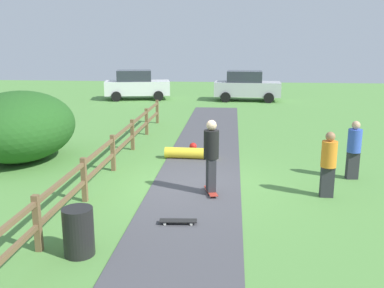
{
  "coord_description": "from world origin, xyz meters",
  "views": [
    {
      "loc": [
        0.94,
        -10.97,
        3.84
      ],
      "look_at": [
        -0.17,
        0.78,
        1.0
      ],
      "focal_mm": 40.53,
      "sensor_mm": 36.0,
      "label": 1
    }
  ],
  "objects_px": {
    "bystander_orange": "(329,162)",
    "skateboard_loose": "(178,221)",
    "skater_riding": "(211,153)",
    "parked_car_silver": "(247,86)",
    "trash_bin": "(79,232)",
    "skater_fallen": "(190,153)",
    "bush_large": "(19,126)",
    "bystander_blue": "(354,147)",
    "parked_car_white": "(137,85)"
  },
  "relations": [
    {
      "from": "skateboard_loose",
      "to": "parked_car_silver",
      "type": "bearing_deg",
      "value": 84.29
    },
    {
      "from": "bystander_blue",
      "to": "skateboard_loose",
      "type": "bearing_deg",
      "value": -141.34
    },
    {
      "from": "trash_bin",
      "to": "bystander_orange",
      "type": "relative_size",
      "value": 0.54
    },
    {
      "from": "parked_car_silver",
      "to": "parked_car_white",
      "type": "bearing_deg",
      "value": -179.91
    },
    {
      "from": "bystander_blue",
      "to": "skater_riding",
      "type": "bearing_deg",
      "value": -156.94
    },
    {
      "from": "bystander_orange",
      "to": "bystander_blue",
      "type": "distance_m",
      "value": 1.87
    },
    {
      "from": "skater_fallen",
      "to": "skateboard_loose",
      "type": "xyz_separation_m",
      "value": [
        0.28,
        -5.33,
        -0.11
      ]
    },
    {
      "from": "skater_fallen",
      "to": "bystander_blue",
      "type": "distance_m",
      "value": 5.14
    },
    {
      "from": "skater_riding",
      "to": "skater_fallen",
      "type": "height_order",
      "value": "skater_riding"
    },
    {
      "from": "trash_bin",
      "to": "bystander_blue",
      "type": "distance_m",
      "value": 7.99
    },
    {
      "from": "trash_bin",
      "to": "skateboard_loose",
      "type": "xyz_separation_m",
      "value": [
        1.64,
        1.47,
        -0.36
      ]
    },
    {
      "from": "bystander_blue",
      "to": "parked_car_white",
      "type": "bearing_deg",
      "value": 121.24
    },
    {
      "from": "trash_bin",
      "to": "bush_large",
      "type": "bearing_deg",
      "value": 124.0
    },
    {
      "from": "skateboard_loose",
      "to": "bystander_blue",
      "type": "bearing_deg",
      "value": 38.66
    },
    {
      "from": "bush_large",
      "to": "skater_riding",
      "type": "distance_m",
      "value": 6.89
    },
    {
      "from": "skater_riding",
      "to": "parked_car_silver",
      "type": "relative_size",
      "value": 0.45
    },
    {
      "from": "skater_riding",
      "to": "skater_fallen",
      "type": "bearing_deg",
      "value": 104.46
    },
    {
      "from": "parked_car_silver",
      "to": "bystander_orange",
      "type": "bearing_deg",
      "value": -85.06
    },
    {
      "from": "bystander_blue",
      "to": "parked_car_white",
      "type": "height_order",
      "value": "parked_car_white"
    },
    {
      "from": "trash_bin",
      "to": "bystander_orange",
      "type": "xyz_separation_m",
      "value": [
        5.13,
        3.52,
        0.47
      ]
    },
    {
      "from": "skater_fallen",
      "to": "parked_car_silver",
      "type": "relative_size",
      "value": 0.39
    },
    {
      "from": "bush_large",
      "to": "skater_riding",
      "type": "bearing_deg",
      "value": -22.93
    },
    {
      "from": "skater_fallen",
      "to": "parked_car_white",
      "type": "relative_size",
      "value": 0.37
    },
    {
      "from": "bystander_orange",
      "to": "skateboard_loose",
      "type": "bearing_deg",
      "value": -149.64
    },
    {
      "from": "bystander_blue",
      "to": "parked_car_silver",
      "type": "bearing_deg",
      "value": 98.98
    },
    {
      "from": "skateboard_loose",
      "to": "parked_car_silver",
      "type": "relative_size",
      "value": 0.19
    },
    {
      "from": "bystander_orange",
      "to": "skater_fallen",
      "type": "bearing_deg",
      "value": 138.94
    },
    {
      "from": "bush_large",
      "to": "skateboard_loose",
      "type": "relative_size",
      "value": 5.06
    },
    {
      "from": "trash_bin",
      "to": "skateboard_loose",
      "type": "relative_size",
      "value": 1.11
    },
    {
      "from": "parked_car_silver",
      "to": "skateboard_loose",
      "type": "bearing_deg",
      "value": -95.71
    },
    {
      "from": "skateboard_loose",
      "to": "trash_bin",
      "type": "bearing_deg",
      "value": -138.02
    },
    {
      "from": "trash_bin",
      "to": "skater_riding",
      "type": "xyz_separation_m",
      "value": [
        2.23,
        3.41,
        0.64
      ]
    },
    {
      "from": "bush_large",
      "to": "parked_car_white",
      "type": "bearing_deg",
      "value": 88.06
    },
    {
      "from": "bush_large",
      "to": "skater_fallen",
      "type": "bearing_deg",
      "value": 7.36
    },
    {
      "from": "parked_car_white",
      "to": "bystander_blue",
      "type": "bearing_deg",
      "value": -58.76
    },
    {
      "from": "bush_large",
      "to": "skater_fallen",
      "type": "distance_m",
      "value": 5.59
    },
    {
      "from": "skater_fallen",
      "to": "parked_car_silver",
      "type": "height_order",
      "value": "parked_car_silver"
    },
    {
      "from": "trash_bin",
      "to": "skater_riding",
      "type": "relative_size",
      "value": 0.47
    },
    {
      "from": "skater_riding",
      "to": "parked_car_white",
      "type": "distance_m",
      "value": 18.68
    },
    {
      "from": "skateboard_loose",
      "to": "bush_large",
      "type": "bearing_deg",
      "value": 141.18
    },
    {
      "from": "skater_riding",
      "to": "bystander_blue",
      "type": "relative_size",
      "value": 1.14
    },
    {
      "from": "skater_fallen",
      "to": "bystander_blue",
      "type": "relative_size",
      "value": 0.99
    },
    {
      "from": "skater_riding",
      "to": "bystander_blue",
      "type": "bearing_deg",
      "value": 23.06
    },
    {
      "from": "trash_bin",
      "to": "skater_riding",
      "type": "distance_m",
      "value": 4.13
    },
    {
      "from": "trash_bin",
      "to": "skater_fallen",
      "type": "height_order",
      "value": "trash_bin"
    },
    {
      "from": "skateboard_loose",
      "to": "parked_car_white",
      "type": "relative_size",
      "value": 0.18
    },
    {
      "from": "skater_fallen",
      "to": "parked_car_white",
      "type": "height_order",
      "value": "parked_car_white"
    },
    {
      "from": "bush_large",
      "to": "bystander_blue",
      "type": "height_order",
      "value": "bush_large"
    },
    {
      "from": "skater_fallen",
      "to": "bystander_orange",
      "type": "relative_size",
      "value": 0.99
    },
    {
      "from": "bush_large",
      "to": "bystander_orange",
      "type": "distance_m",
      "value": 9.6
    }
  ]
}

